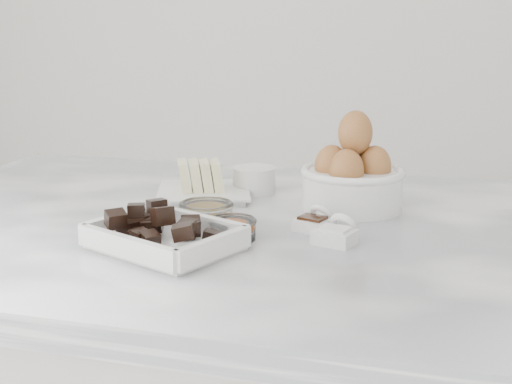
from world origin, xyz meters
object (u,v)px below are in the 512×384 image
honey_bowl (206,214)px  vanilla_spoon (315,222)px  butter_plate (202,185)px  sugar_ramekin (254,179)px  salt_spoon (337,233)px  zest_bowl (232,228)px  egg_bowl (352,177)px  chocolate_dish (164,233)px

honey_bowl → vanilla_spoon: size_ratio=1.18×
butter_plate → honey_bowl: bearing=-68.0°
butter_plate → sugar_ramekin: 0.10m
honey_bowl → salt_spoon: 0.20m
sugar_ramekin → salt_spoon: 0.31m
zest_bowl → vanilla_spoon: (0.10, 0.07, -0.00)m
egg_bowl → honey_bowl: bearing=-141.3°
vanilla_spoon → salt_spoon: (0.04, -0.05, 0.00)m
chocolate_dish → zest_bowl: bearing=41.5°
zest_bowl → honey_bowl: bearing=137.2°
egg_bowl → zest_bowl: egg_bowl is taller
egg_bowl → honey_bowl: size_ratio=2.01×
egg_bowl → sugar_ramekin: bearing=161.2°
sugar_ramekin → chocolate_dish: bearing=-95.0°
chocolate_dish → butter_plate: (-0.05, 0.28, 0.00)m
chocolate_dish → honey_bowl: bearing=81.7°
chocolate_dish → salt_spoon: 0.24m
sugar_ramekin → zest_bowl: (0.05, -0.27, -0.01)m
sugar_ramekin → vanilla_spoon: 0.25m
honey_bowl → egg_bowl: bearing=38.7°
chocolate_dish → sugar_ramekin: (0.03, 0.34, 0.00)m
butter_plate → sugar_ramekin: size_ratio=2.61×
chocolate_dish → egg_bowl: (0.21, 0.28, 0.03)m
sugar_ramekin → egg_bowl: size_ratio=0.45×
vanilla_spoon → sugar_ramekin: bearing=126.9°
egg_bowl → vanilla_spoon: egg_bowl is taller
chocolate_dish → vanilla_spoon: size_ratio=3.30×
butter_plate → honey_bowl: size_ratio=2.38×
zest_bowl → chocolate_dish: bearing=-138.5°
honey_bowl → vanilla_spoon: 0.16m
egg_bowl → salt_spoon: size_ratio=2.20×
honey_bowl → salt_spoon: salt_spoon is taller
butter_plate → vanilla_spoon: 0.26m
chocolate_dish → egg_bowl: size_ratio=1.39×
butter_plate → zest_bowl: 0.25m
sugar_ramekin → egg_bowl: egg_bowl is taller
butter_plate → zest_bowl: (0.12, -0.21, -0.01)m
zest_bowl → salt_spoon: size_ratio=0.91×
vanilla_spoon → salt_spoon: bearing=-50.5°
sugar_ramekin → vanilla_spoon: bearing=-53.1°
sugar_ramekin → salt_spoon: size_ratio=1.00×
chocolate_dish → butter_plate: size_ratio=1.17×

